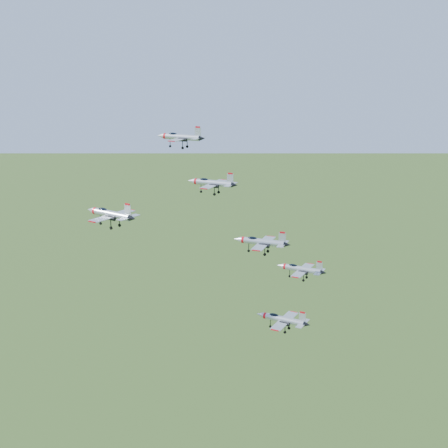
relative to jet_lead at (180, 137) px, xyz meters
The scene contains 6 objects.
jet_lead is the anchor object (origin of this frame).
jet_left_high 21.13m from the jet_lead, 26.88° to the right, with size 12.17×10.30×3.29m.
jet_right_high 34.13m from the jet_lead, 74.08° to the right, with size 13.67×11.32×3.65m.
jet_left_low 47.40m from the jet_lead, 11.32° to the right, with size 10.86×9.15×2.92m.
jet_right_low 44.61m from the jet_lead, 25.72° to the right, with size 11.33×9.68×3.10m.
jet_trail 52.99m from the jet_lead, 18.03° to the right, with size 12.02×10.09×3.22m.
Camera 1 is at (84.48, -102.31, 162.95)m, focal length 50.00 mm.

